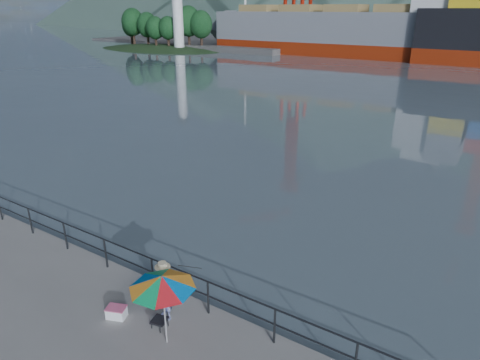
# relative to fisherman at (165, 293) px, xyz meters

# --- Properties ---
(guardrail) EXTENTS (22.00, 0.06, 1.03)m
(guardrail) POSITION_rel_fisherman_xyz_m (-2.16, 0.74, -0.25)
(guardrail) COLOR #2D3033
(guardrail) RESTS_ON ground
(lighthouse_islet) EXTENTS (48.00, 26.40, 19.20)m
(lighthouse_islet) POSITION_rel_fisherman_xyz_m (-57.13, 61.03, -0.51)
(lighthouse_islet) COLOR #263F1E
(lighthouse_islet) RESTS_ON ground
(fisherman) EXTENTS (0.65, 0.52, 1.54)m
(fisherman) POSITION_rel_fisherman_xyz_m (0.00, 0.00, 0.00)
(fisherman) COLOR navy
(fisherman) RESTS_ON ground
(beach_umbrella) EXTENTS (1.92, 1.92, 1.92)m
(beach_umbrella) POSITION_rel_fisherman_xyz_m (0.65, -0.69, 0.99)
(beach_umbrella) COLOR white
(beach_umbrella) RESTS_ON ground
(folding_stool) EXTENTS (0.45, 0.45, 0.25)m
(folding_stool) POSITION_rel_fisherman_xyz_m (0.14, -0.39, -0.64)
(folding_stool) COLOR black
(folding_stool) RESTS_ON ground
(cooler_bag) EXTENTS (0.57, 0.48, 0.28)m
(cooler_bag) POSITION_rel_fisherman_xyz_m (-1.09, -0.72, -0.63)
(cooler_bag) COLOR white
(cooler_bag) RESTS_ON ground
(fishing_rod) EXTENTS (0.62, 1.69, 1.26)m
(fishing_rod) POSITION_rel_fisherman_xyz_m (-0.05, 1.15, -0.77)
(fishing_rod) COLOR black
(fishing_rod) RESTS_ON ground
(bulk_carrier) EXTENTS (48.96, 8.47, 14.50)m
(bulk_carrier) POSITION_rel_fisherman_xyz_m (-19.01, 68.98, 3.40)
(bulk_carrier) COLOR maroon
(bulk_carrier) RESTS_ON ground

